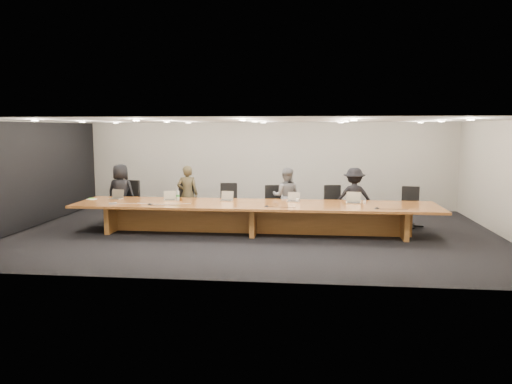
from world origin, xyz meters
The scene contains 29 objects.
ground centered at (0.00, 0.00, 0.00)m, with size 12.00×12.00×0.00m, color black.
back_wall centered at (0.00, 4.00, 1.40)m, with size 12.00×0.02×2.80m, color silver.
left_wall_panel centered at (-5.94, 0.00, 1.37)m, with size 0.08×7.84×2.74m, color black.
conference_table centered at (0.00, 0.00, 0.52)m, with size 9.00×1.80×0.75m.
chair_far_left centered at (-3.75, 1.25, 0.58)m, with size 0.59×0.59×1.17m, color black, non-canonical shape.
chair_left centered at (-2.14, 1.18, 0.56)m, with size 0.57×0.57×1.13m, color black, non-canonical shape.
chair_mid_left centered at (-0.88, 1.27, 0.56)m, with size 0.57×0.57×1.12m, color black, non-canonical shape.
chair_mid_right centered at (0.39, 1.21, 0.54)m, with size 0.55×0.55×1.08m, color black, non-canonical shape.
chair_right centered at (2.03, 1.19, 0.55)m, with size 0.56×0.56×1.11m, color black, non-canonical shape.
chair_far_right centered at (4.01, 1.20, 0.55)m, with size 0.56×0.56×1.09m, color black, non-canonical shape.
person_a centered at (-3.89, 1.13, 0.82)m, with size 0.80×0.52×1.63m, color black.
person_b centered at (-2.00, 1.17, 0.80)m, with size 0.58×0.38×1.60m, color #36301D.
person_c centered at (0.72, 1.19, 0.78)m, with size 0.76×0.59×1.55m, color slate.
person_d centered at (2.54, 1.21, 0.78)m, with size 1.01×0.58×1.57m, color black.
laptop_a centered at (-3.75, 0.39, 0.88)m, with size 0.32×0.24×0.26m, color tan, non-canonical shape.
laptop_b centered at (-2.26, 0.32, 0.87)m, with size 0.31×0.22×0.24m, color #C5B897, non-canonical shape.
laptop_c centered at (-0.78, 0.40, 0.88)m, with size 0.32×0.23×0.25m, color tan, non-canonical shape.
laptop_d centered at (0.94, 0.41, 0.87)m, with size 0.31×0.22×0.24m, color #B8A68D, non-canonical shape.
laptop_e centered at (2.45, 0.31, 0.89)m, with size 0.36×0.26×0.29m, color tan, non-canonical shape.
water_bottle centered at (-2.04, 0.30, 0.88)m, with size 0.08×0.08×0.25m, color #AFBFBA.
amber_mug centered at (-1.93, 0.21, 0.79)m, with size 0.07×0.07×0.09m, color brown.
paper_cup_near centered at (1.05, 0.39, 0.79)m, with size 0.07×0.07×0.09m, color white.
paper_cup_far centered at (2.72, 0.22, 0.79)m, with size 0.07×0.07×0.08m, color white.
notepad centered at (-4.35, 0.25, 0.76)m, with size 0.21×0.17×0.01m, color silver.
lime_gadget centered at (-4.36, 0.26, 0.77)m, with size 0.14×0.08×0.02m, color #62C735.
av_box centered at (-3.47, -0.49, 0.76)m, with size 0.19×0.14×0.03m, color #A3A3A8.
mic_left centered at (-2.54, -0.49, 0.77)m, with size 0.13×0.13×0.03m, color black.
mic_center centered at (0.34, -0.48, 0.77)m, with size 0.12×0.12×0.03m, color black.
mic_right centered at (2.92, -0.50, 0.77)m, with size 0.13×0.13×0.03m, color black.
Camera 1 is at (1.37, -12.20, 2.60)m, focal length 35.00 mm.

